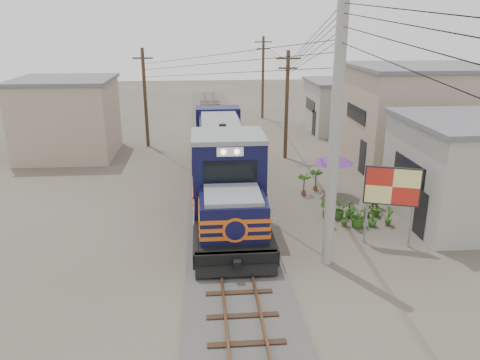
{
  "coord_description": "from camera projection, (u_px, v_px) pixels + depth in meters",
  "views": [
    {
      "loc": [
        -1.12,
        -15.94,
        8.57
      ],
      "look_at": [
        0.51,
        3.01,
        2.2
      ],
      "focal_mm": 35.0,
      "sensor_mm": 36.0,
      "label": 1
    }
  ],
  "objects": [
    {
      "name": "wooden_pole_left",
      "position": [
        145.0,
        96.0,
        33.31
      ],
      "size": [
        1.6,
        0.24,
        7.0
      ],
      "color": "#4C3826",
      "rests_on": "ground"
    },
    {
      "name": "wooden_pole_far",
      "position": [
        263.0,
        76.0,
        43.47
      ],
      "size": [
        1.6,
        0.24,
        7.5
      ],
      "color": "#4C3826",
      "rests_on": "ground"
    },
    {
      "name": "ground",
      "position": [
        233.0,
        260.0,
        17.88
      ],
      "size": [
        120.0,
        120.0,
        0.0
      ],
      "primitive_type": "plane",
      "color": "#473F35",
      "rests_on": "ground"
    },
    {
      "name": "locomotive",
      "position": [
        224.0,
        165.0,
        23.65
      ],
      "size": [
        3.06,
        16.67,
        4.13
      ],
      "color": "black",
      "rests_on": "ground"
    },
    {
      "name": "wooden_pole_mid",
      "position": [
        287.0,
        103.0,
        30.3
      ],
      "size": [
        1.6,
        0.24,
        7.0
      ],
      "color": "#4C3826",
      "rests_on": "ground"
    },
    {
      "name": "power_lines",
      "position": [
        218.0,
        45.0,
        23.49
      ],
      "size": [
        9.65,
        19.0,
        3.3
      ],
      "color": "black",
      "rests_on": "ground"
    },
    {
      "name": "shophouse_back",
      "position": [
        346.0,
        105.0,
        38.88
      ],
      "size": [
        6.3,
        6.3,
        4.2
      ],
      "color": "#9A988C",
      "rests_on": "ground"
    },
    {
      "name": "track",
      "position": [
        221.0,
        174.0,
        27.24
      ],
      "size": [
        1.15,
        70.0,
        0.12
      ],
      "color": "#51331E",
      "rests_on": "ground"
    },
    {
      "name": "plant_nursery",
      "position": [
        354.0,
        213.0,
        21.1
      ],
      "size": [
        3.19,
        2.08,
        1.06
      ],
      "color": "#31651D",
      "rests_on": "ground"
    },
    {
      "name": "shophouse_mid",
      "position": [
        418.0,
        116.0,
        29.24
      ],
      "size": [
        8.4,
        7.35,
        6.2
      ],
      "color": "tan",
      "rests_on": "ground"
    },
    {
      "name": "utility_pole_main",
      "position": [
        335.0,
        133.0,
        16.1
      ],
      "size": [
        0.4,
        0.4,
        10.0
      ],
      "color": "#9E9B93",
      "rests_on": "ground"
    },
    {
      "name": "billboard",
      "position": [
        392.0,
        189.0,
        18.33
      ],
      "size": [
        2.06,
        0.81,
        3.3
      ],
      "rotation": [
        0.0,
        0.0,
        -0.33
      ],
      "color": "#99999E",
      "rests_on": "ground"
    },
    {
      "name": "shophouse_left",
      "position": [
        68.0,
        117.0,
        31.35
      ],
      "size": [
        6.3,
        6.3,
        5.2
      ],
      "color": "tan",
      "rests_on": "ground"
    },
    {
      "name": "ballast",
      "position": [
        221.0,
        177.0,
        27.3
      ],
      "size": [
        3.6,
        70.0,
        0.16
      ],
      "primitive_type": "cube",
      "color": "#595651",
      "rests_on": "ground"
    },
    {
      "name": "vendor",
      "position": [
        376.0,
        192.0,
        22.71
      ],
      "size": [
        0.65,
        0.48,
        1.64
      ],
      "primitive_type": "imported",
      "rotation": [
        0.0,
        0.0,
        3.3
      ],
      "color": "black",
      "rests_on": "ground"
    },
    {
      "name": "market_umbrella",
      "position": [
        334.0,
        158.0,
        23.9
      ],
      "size": [
        2.2,
        2.2,
        2.31
      ],
      "rotation": [
        0.0,
        0.0,
        -0.05
      ],
      "color": "black",
      "rests_on": "ground"
    }
  ]
}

